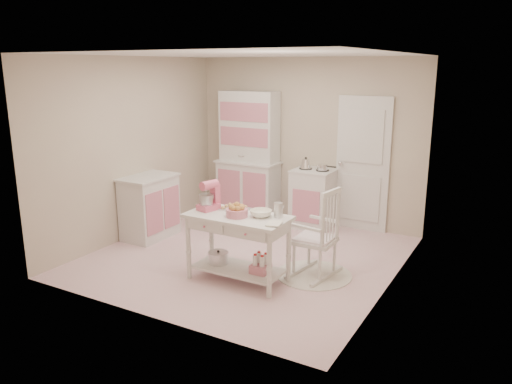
% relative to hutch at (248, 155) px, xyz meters
% --- Properties ---
extents(room_shell, '(3.84, 3.84, 2.62)m').
position_rel_hutch_xyz_m(room_shell, '(0.93, -1.66, 0.61)').
color(room_shell, '#CF8196').
rests_on(room_shell, ground).
extents(door, '(0.82, 0.05, 2.04)m').
position_rel_hutch_xyz_m(door, '(1.88, 0.21, -0.02)').
color(door, silver).
rests_on(door, ground).
extents(hutch, '(1.06, 0.50, 2.08)m').
position_rel_hutch_xyz_m(hutch, '(0.00, 0.00, 0.00)').
color(hutch, silver).
rests_on(hutch, ground).
extents(stove, '(0.62, 0.57, 0.92)m').
position_rel_hutch_xyz_m(stove, '(1.20, -0.05, -0.58)').
color(stove, silver).
rests_on(stove, ground).
extents(base_cabinet, '(0.54, 0.84, 0.92)m').
position_rel_hutch_xyz_m(base_cabinet, '(-0.70, -1.67, -0.58)').
color(base_cabinet, silver).
rests_on(base_cabinet, ground).
extents(lace_rug, '(0.92, 0.92, 0.01)m').
position_rel_hutch_xyz_m(lace_rug, '(1.96, -1.79, -1.03)').
color(lace_rug, white).
rests_on(lace_rug, ground).
extents(rocking_chair, '(0.58, 0.78, 1.10)m').
position_rel_hutch_xyz_m(rocking_chair, '(1.96, -1.79, -0.49)').
color(rocking_chair, silver).
rests_on(rocking_chair, ground).
extents(work_table, '(1.20, 0.60, 0.80)m').
position_rel_hutch_xyz_m(work_table, '(1.23, -2.35, -0.64)').
color(work_table, silver).
rests_on(work_table, ground).
extents(stand_mixer, '(0.26, 0.32, 0.34)m').
position_rel_hutch_xyz_m(stand_mixer, '(0.81, -2.33, -0.07)').
color(stand_mixer, '#DB5C7C').
rests_on(stand_mixer, work_table).
extents(cookie_tray, '(0.34, 0.24, 0.02)m').
position_rel_hutch_xyz_m(cookie_tray, '(1.08, -2.17, -0.23)').
color(cookie_tray, silver).
rests_on(cookie_tray, work_table).
extents(bread_basket, '(0.25, 0.25, 0.09)m').
position_rel_hutch_xyz_m(bread_basket, '(1.25, -2.40, -0.19)').
color(bread_basket, '#CA7489').
rests_on(bread_basket, work_table).
extents(mixing_bowl, '(0.25, 0.25, 0.08)m').
position_rel_hutch_xyz_m(mixing_bowl, '(1.49, -2.27, -0.20)').
color(mixing_bowl, white).
rests_on(mixing_bowl, work_table).
extents(metal_pitcher, '(0.10, 0.10, 0.17)m').
position_rel_hutch_xyz_m(metal_pitcher, '(1.67, -2.19, -0.16)').
color(metal_pitcher, silver).
rests_on(metal_pitcher, work_table).
extents(recipe_book, '(0.19, 0.23, 0.02)m').
position_rel_hutch_xyz_m(recipe_book, '(1.68, -2.47, -0.23)').
color(recipe_book, white).
rests_on(recipe_book, work_table).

